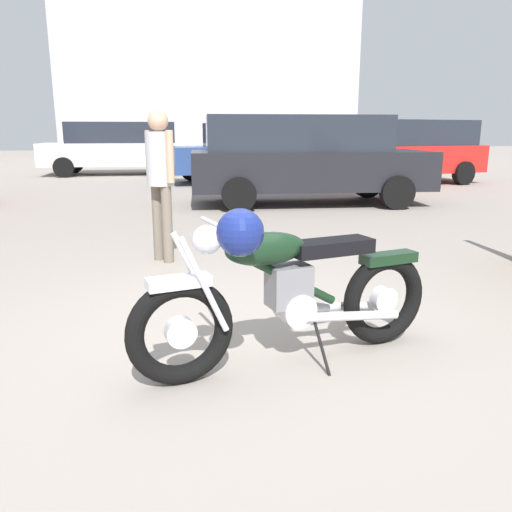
{
  "coord_description": "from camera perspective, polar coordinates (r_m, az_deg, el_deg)",
  "views": [
    {
      "loc": [
        -0.9,
        -3.24,
        1.44
      ],
      "look_at": [
        0.05,
        0.13,
        0.58
      ],
      "focal_mm": 35.63,
      "sensor_mm": 36.0,
      "label": 1
    }
  ],
  "objects": [
    {
      "name": "red_hatchback_near",
      "position": [
        10.34,
        5.49,
        10.99
      ],
      "size": [
        4.92,
        2.54,
        1.74
      ],
      "rotation": [
        0.0,
        0.0,
        -0.16
      ],
      "color": "black",
      "rests_on": "ground_plane"
    },
    {
      "name": "vintage_motorcycle",
      "position": [
        3.13,
        3.37,
        -3.86
      ],
      "size": [
        2.07,
        0.73,
        1.07
      ],
      "rotation": [
        0.0,
        0.0,
        3.29
      ],
      "color": "black",
      "rests_on": "ground_plane"
    },
    {
      "name": "pale_sedan_back",
      "position": [
        18.19,
        -15.34,
        11.77
      ],
      "size": [
        4.87,
        2.36,
        1.74
      ],
      "rotation": [
        0.0,
        0.0,
        3.03
      ],
      "color": "black",
      "rests_on": "ground_plane"
    },
    {
      "name": "ground_plane",
      "position": [
        3.66,
        -0.18,
        -9.39
      ],
      "size": [
        80.0,
        80.0,
        0.0
      ],
      "primitive_type": "plane",
      "color": "gray"
    },
    {
      "name": "blue_hatchback_right",
      "position": [
        14.99,
        16.23,
        11.38
      ],
      "size": [
        4.87,
        2.38,
        1.74
      ],
      "rotation": [
        0.0,
        0.0,
        3.26
      ],
      "color": "black",
      "rests_on": "ground_plane"
    },
    {
      "name": "industrial_building",
      "position": [
        38.56,
        -6.31,
        19.87
      ],
      "size": [
        19.03,
        12.78,
        11.08
      ],
      "rotation": [
        0.0,
        0.0,
        -0.0
      ],
      "color": "#B2B2B7",
      "rests_on": "ground_plane"
    },
    {
      "name": "bystander",
      "position": [
        5.74,
        -10.71,
        9.37
      ],
      "size": [
        0.3,
        0.41,
        1.66
      ],
      "rotation": [
        0.0,
        0.0,
        0.53
      ],
      "color": "#706656",
      "rests_on": "ground_plane"
    },
    {
      "name": "white_estate_far",
      "position": [
        14.84,
        -1.47,
        11.49
      ],
      "size": [
        4.26,
        2.05,
        1.67
      ],
      "rotation": [
        0.0,
        0.0,
        0.04
      ],
      "color": "black",
      "rests_on": "ground_plane"
    }
  ]
}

